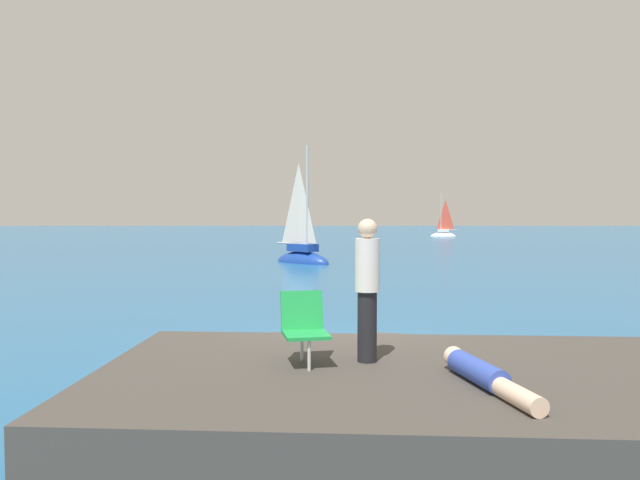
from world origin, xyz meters
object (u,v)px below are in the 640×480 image
at_px(sailboat_far, 446,234).
at_px(person_sunbather, 486,375).
at_px(person_standing, 369,286).
at_px(sailboat_near, 304,256).
at_px(beach_chair, 306,324).

distance_m(sailboat_far, person_sunbather, 49.02).
bearing_deg(person_sunbather, person_standing, -146.64).
height_order(sailboat_near, beach_chair, sailboat_near).
relative_size(sailboat_far, person_sunbather, 2.36).
relative_size(person_sunbather, person_standing, 1.07).
xyz_separation_m(person_sunbather, beach_chair, (-1.77, 0.92, 0.33)).
bearing_deg(person_sunbather, beach_chair, -130.41).
height_order(person_sunbather, person_standing, person_standing).
height_order(sailboat_far, person_standing, sailboat_far).
bearing_deg(sailboat_near, person_standing, -44.33).
bearing_deg(sailboat_near, beach_chair, -46.33).
distance_m(sailboat_near, person_sunbather, 21.60).
bearing_deg(sailboat_near, sailboat_far, 108.82).
bearing_deg(person_standing, person_sunbather, 152.40).
bearing_deg(person_standing, sailboat_far, -86.05).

